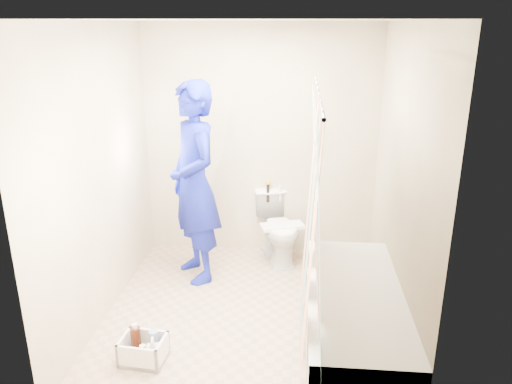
# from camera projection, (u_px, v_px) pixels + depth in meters

# --- Properties ---
(floor) EXTENTS (2.60, 2.60, 0.00)m
(floor) POSITION_uv_depth(u_px,v_px,m) (247.00, 313.00, 4.32)
(floor) COLOR tan
(floor) RESTS_ON ground
(ceiling) EXTENTS (2.40, 2.60, 0.02)m
(ceiling) POSITION_uv_depth(u_px,v_px,m) (246.00, 20.00, 3.54)
(ceiling) COLOR white
(ceiling) RESTS_ON wall_back
(wall_back) EXTENTS (2.40, 0.02, 2.40)m
(wall_back) POSITION_uv_depth(u_px,v_px,m) (260.00, 143.00, 5.15)
(wall_back) COLOR beige
(wall_back) RESTS_ON ground
(wall_front) EXTENTS (2.40, 0.02, 2.40)m
(wall_front) POSITION_uv_depth(u_px,v_px,m) (221.00, 253.00, 2.70)
(wall_front) COLOR beige
(wall_front) RESTS_ON ground
(wall_left) EXTENTS (0.02, 2.60, 2.40)m
(wall_left) POSITION_uv_depth(u_px,v_px,m) (99.00, 177.00, 4.03)
(wall_left) COLOR beige
(wall_left) RESTS_ON ground
(wall_right) EXTENTS (0.02, 2.60, 2.40)m
(wall_right) POSITION_uv_depth(u_px,v_px,m) (402.00, 185.00, 3.83)
(wall_right) COLOR beige
(wall_right) RESTS_ON ground
(bathtub) EXTENTS (0.70, 1.75, 0.50)m
(bathtub) POSITION_uv_depth(u_px,v_px,m) (353.00, 318.00, 3.76)
(bathtub) COLOR white
(bathtub) RESTS_ON ground
(curtain_rod) EXTENTS (0.02, 1.90, 0.02)m
(curtain_rod) POSITION_uv_depth(u_px,v_px,m) (318.00, 93.00, 3.24)
(curtain_rod) COLOR silver
(curtain_rod) RESTS_ON wall_back
(shower_curtain) EXTENTS (0.06, 1.75, 1.80)m
(shower_curtain) POSITION_uv_depth(u_px,v_px,m) (313.00, 225.00, 3.54)
(shower_curtain) COLOR white
(shower_curtain) RESTS_ON curtain_rod
(toilet) EXTENTS (0.59, 0.78, 0.71)m
(toilet) POSITION_uv_depth(u_px,v_px,m) (279.00, 227.00, 5.20)
(toilet) COLOR silver
(toilet) RESTS_ON ground
(tank_lid) EXTENTS (0.47, 0.31, 0.03)m
(tank_lid) POSITION_uv_depth(u_px,v_px,m) (282.00, 226.00, 5.08)
(tank_lid) COLOR white
(tank_lid) RESTS_ON toilet
(tank_internals) EXTENTS (0.17, 0.08, 0.23)m
(tank_internals) POSITION_uv_depth(u_px,v_px,m) (271.00, 191.00, 5.26)
(tank_internals) COLOR black
(tank_internals) RESTS_ON toilet
(plumber) EXTENTS (0.76, 0.83, 1.91)m
(plumber) POSITION_uv_depth(u_px,v_px,m) (194.00, 184.00, 4.66)
(plumber) COLOR navy
(plumber) RESTS_ON ground
(cleaning_caddy) EXTENTS (0.34, 0.29, 0.24)m
(cleaning_caddy) POSITION_uv_depth(u_px,v_px,m) (145.00, 350.00, 3.68)
(cleaning_caddy) COLOR white
(cleaning_caddy) RESTS_ON ground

